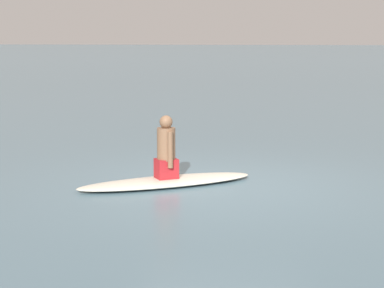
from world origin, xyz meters
TOP-DOWN VIEW (x-y plane):
  - ground_plane at (0.00, 0.00)m, footprint 400.00×400.00m
  - surfboard at (0.75, 0.13)m, footprint 2.59×2.11m
  - person_paddler at (0.75, 0.13)m, footprint 0.39×0.37m

SIDE VIEW (x-z plane):
  - ground_plane at x=0.00m, z-range 0.00..0.00m
  - surfboard at x=0.75m, z-range 0.00..0.11m
  - person_paddler at x=0.75m, z-range 0.06..0.98m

